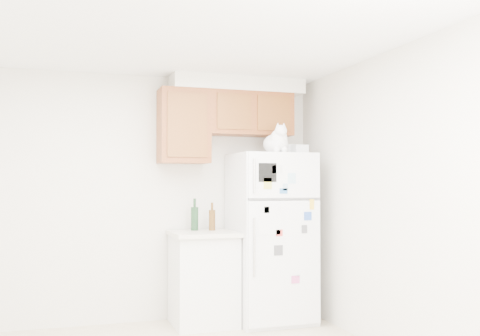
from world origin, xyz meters
name	(u,v)px	position (x,y,z in m)	size (l,w,h in m)	color
room_shell	(179,145)	(0.12, 0.24, 1.67)	(3.84, 4.04, 2.52)	silver
refrigerator	(271,237)	(1.36, 1.61, 0.85)	(0.76, 0.78, 1.70)	white
base_counter	(203,278)	(0.67, 1.68, 0.46)	(0.64, 0.64, 0.92)	white
cat	(277,142)	(1.38, 1.48, 1.81)	(0.29, 0.43, 0.30)	white
storage_box_back	(290,149)	(1.58, 1.62, 1.75)	(0.18, 0.13, 0.10)	white
storage_box_front	(300,149)	(1.64, 1.50, 1.74)	(0.15, 0.11, 0.09)	white
bottle_green	(195,214)	(0.62, 1.83, 1.08)	(0.08, 0.08, 0.32)	#19381E
bottle_amber	(212,216)	(0.79, 1.78, 1.06)	(0.07, 0.07, 0.28)	#593814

